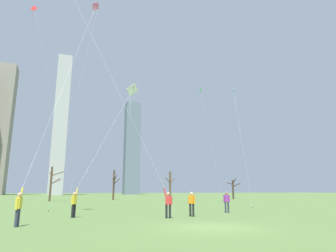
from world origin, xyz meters
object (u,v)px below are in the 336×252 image
(bare_tree_rightmost, at_px, (233,188))
(distant_kite_drifting_right_green, at_px, (202,98))
(bystander_far_off_by_trees, at_px, (227,201))
(bare_tree_center, at_px, (114,184))
(distant_kite_high_overhead_red, at_px, (37,25))
(bare_tree_left_of_center, at_px, (170,185))
(distant_kite_low_near_trees_teal, at_px, (235,104))
(bare_tree_right_of_center, at_px, (52,183))
(kite_flyer_far_back_white, at_px, (87,178))
(kite_flyer_midfield_center_pink, at_px, (37,158))
(bystander_strolling_midfield, at_px, (192,203))
(kite_flyer_foreground_right_orange, at_px, (140,143))

(bare_tree_rightmost, bearing_deg, distant_kite_drifting_right_green, -150.89)
(bystander_far_off_by_trees, bearing_deg, bare_tree_center, 94.90)
(bystander_far_off_by_trees, xyz_separation_m, distant_kite_drifting_right_green, (11.71, 27.16, 18.00))
(distant_kite_high_overhead_red, distance_m, bare_tree_left_of_center, 35.47)
(bare_tree_rightmost, bearing_deg, distant_kite_low_near_trees_teal, -120.29)
(bystander_far_off_by_trees, xyz_separation_m, bare_tree_right_of_center, (-13.85, 32.19, 2.08))
(bystander_far_off_by_trees, bearing_deg, distant_kite_drifting_right_green, 66.67)
(distant_kite_high_overhead_red, xyz_separation_m, bare_tree_rightmost, (38.00, 12.84, -21.84))
(kite_flyer_far_back_white, distance_m, distant_kite_low_near_trees_teal, 24.14)
(kite_flyer_midfield_center_pink, xyz_separation_m, bare_tree_rightmost, (34.79, 35.45, -1.32))
(bystander_far_off_by_trees, relative_size, distant_kite_high_overhead_red, 0.06)
(bystander_strolling_midfield, distance_m, distant_kite_high_overhead_red, 34.26)
(bare_tree_center, relative_size, bare_tree_left_of_center, 1.02)
(kite_flyer_foreground_right_orange, bearing_deg, bare_tree_rightmost, 50.35)
(distant_kite_high_overhead_red, height_order, bare_tree_center, distant_kite_high_overhead_red)
(kite_flyer_foreground_right_orange, bearing_deg, bystander_far_off_by_trees, 16.76)
(bystander_far_off_by_trees, relative_size, bare_tree_center, 0.30)
(kite_flyer_foreground_right_orange, distance_m, bystander_strolling_midfield, 5.39)
(kite_flyer_far_back_white, bearing_deg, bystander_far_off_by_trees, -1.42)
(bystander_far_off_by_trees, height_order, bystander_strolling_midfield, same)
(kite_flyer_far_back_white, xyz_separation_m, bystander_strolling_midfield, (6.77, -2.51, -1.69))
(bare_tree_rightmost, bearing_deg, bare_tree_left_of_center, 174.71)
(kite_flyer_midfield_center_pink, xyz_separation_m, bare_tree_right_of_center, (0.03, 35.36, -0.51))
(kite_flyer_foreground_right_orange, height_order, bare_tree_center, kite_flyer_foreground_right_orange)
(kite_flyer_midfield_center_pink, relative_size, bare_tree_center, 3.71)
(bare_tree_left_of_center, distance_m, bare_tree_rightmost, 13.37)
(distant_kite_high_overhead_red, bearing_deg, kite_flyer_foreground_right_orange, -66.86)
(bare_tree_center, bearing_deg, bare_tree_right_of_center, -164.63)
(kite_flyer_foreground_right_orange, relative_size, bystander_strolling_midfield, 12.02)
(bystander_far_off_by_trees, height_order, bare_tree_left_of_center, bare_tree_left_of_center)
(bystander_far_off_by_trees, height_order, distant_kite_drifting_right_green, distant_kite_drifting_right_green)
(distant_kite_low_near_trees_teal, bearing_deg, kite_flyer_far_back_white, -151.29)
(bare_tree_right_of_center, distance_m, bare_tree_left_of_center, 21.50)
(distant_kite_drifting_right_green, distance_m, distant_kite_high_overhead_red, 30.25)
(bystander_far_off_by_trees, relative_size, distant_kite_low_near_trees_teal, 0.11)
(bare_tree_left_of_center, xyz_separation_m, bare_tree_rightmost, (13.30, -1.23, -0.62))
(kite_flyer_far_back_white, bearing_deg, bystander_strolling_midfield, -20.32)
(bystander_far_off_by_trees, distance_m, distant_kite_drifting_right_green, 34.62)
(kite_flyer_midfield_center_pink, bearing_deg, bystander_far_off_by_trees, 12.86)
(kite_flyer_far_back_white, relative_size, distant_kite_drifting_right_green, 0.52)
(distant_kite_low_near_trees_teal, distance_m, bare_tree_rightmost, 27.07)
(distant_kite_low_near_trees_teal, bearing_deg, kite_flyer_foreground_right_orange, -140.88)
(kite_flyer_midfield_center_pink, xyz_separation_m, bare_tree_left_of_center, (21.49, 36.68, -0.71))
(bare_tree_right_of_center, bearing_deg, kite_flyer_midfield_center_pink, -90.05)
(bystander_strolling_midfield, height_order, bare_tree_center, bare_tree_center)
(distant_kite_high_overhead_red, relative_size, bare_tree_left_of_center, 5.05)
(bare_tree_rightmost, bearing_deg, bare_tree_right_of_center, -179.85)
(bystander_far_off_by_trees, xyz_separation_m, distant_kite_low_near_trees_teal, (8.36, 10.78, 11.88))
(kite_flyer_far_back_white, xyz_separation_m, bare_tree_center, (7.82, 34.90, 0.31))
(bystander_strolling_midfield, bearing_deg, kite_flyer_midfield_center_pink, -174.60)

